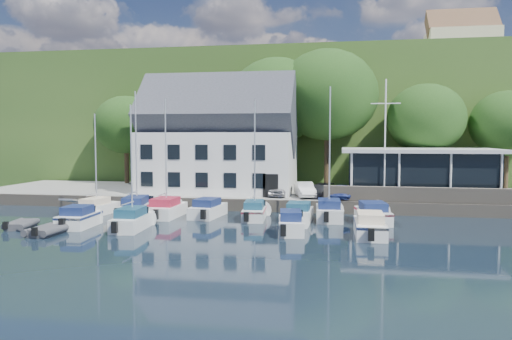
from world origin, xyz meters
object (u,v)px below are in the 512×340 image
object	(u,v)px
car_dgrey	(319,191)
boat_r1_3	(208,207)
boat_r1_1	(136,156)
boat_r1_5	(299,211)
club_pavilion	(419,172)
car_white	(305,190)
dinghy_0	(21,223)
harbor_building	(219,145)
car_silver	(280,189)
boat_r1_4	(255,163)
boat_r2_0	(79,216)
boat_r2_1	(131,161)
dinghy_1	(47,229)
boat_r1_2	(166,157)
boat_r1_7	(373,212)
car_blue	(341,191)
flagpole	(385,140)
boat_r2_3	(291,221)
boat_r1_6	(330,156)
boat_r1_0	(96,162)
boat_r2_4	(370,224)

from	to	relation	value
car_dgrey	boat_r1_3	bearing A→B (deg)	-127.41
boat_r1_1	boat_r1_5	world-z (taller)	boat_r1_1
club_pavilion	boat_r1_1	xyz separation A→B (m)	(-22.30, -8.52, 1.63)
car_white	dinghy_0	xyz separation A→B (m)	(-18.20, -12.20, -1.32)
harbor_building	car_silver	size ratio (longest dim) A/B	3.91
club_pavilion	boat_r1_4	xyz separation A→B (m)	(-12.98, -8.51, 1.18)
harbor_building	boat_r2_0	xyz separation A→B (m)	(-6.23, -14.29, -4.61)
car_silver	dinghy_0	bearing A→B (deg)	-134.28
car_dgrey	boat_r1_1	distance (m)	15.40
car_silver	boat_r1_4	xyz separation A→B (m)	(-1.17, -6.20, 2.60)
boat_r1_4	boat_r2_1	xyz separation A→B (m)	(-7.31, -5.45, 0.31)
club_pavilion	car_dgrey	world-z (taller)	club_pavilion
boat_r1_1	boat_r1_3	xyz separation A→B (m)	(5.62, 0.32, -3.95)
boat_r1_5	dinghy_1	size ratio (longest dim) A/B	1.76
car_silver	boat_r1_5	size ratio (longest dim) A/B	0.70
boat_r1_2	boat_r1_7	distance (m)	15.93
car_white	dinghy_0	distance (m)	21.95
car_dgrey	dinghy_1	bearing A→B (deg)	-121.69
car_dgrey	car_blue	distance (m)	1.97
boat_r1_4	dinghy_1	world-z (taller)	boat_r1_4
car_dgrey	flagpole	xyz separation A→B (m)	(5.30, -0.76, 4.33)
boat_r1_7	boat_r2_3	distance (m)	7.23
boat_r1_5	dinghy_1	world-z (taller)	boat_r1_5
boat_r1_3	club_pavilion	bearing A→B (deg)	32.85
boat_r1_5	boat_r1_7	distance (m)	5.30
boat_r2_0	boat_r2_3	size ratio (longest dim) A/B	0.94
boat_r1_2	dinghy_1	bearing A→B (deg)	-121.94
car_dgrey	dinghy_0	bearing A→B (deg)	-129.75
dinghy_0	boat_r2_0	bearing A→B (deg)	5.49
boat_r1_7	car_silver	bearing A→B (deg)	131.25
boat_r1_4	boat_r1_5	xyz separation A→B (m)	(3.33, -0.22, -3.54)
car_silver	boat_r1_7	xyz separation A→B (m)	(7.46, -6.28, -0.87)
boat_r1_5	boat_r1_6	distance (m)	4.65
club_pavilion	boat_r1_7	xyz separation A→B (m)	(-4.35, -8.59, -2.30)
boat_r1_6	dinghy_1	xyz separation A→B (m)	(-17.39, -8.49, -4.39)
car_silver	boat_r1_6	bearing A→B (deg)	-45.04
boat_r1_1	car_dgrey	bearing A→B (deg)	13.89
car_blue	boat_r1_0	distance (m)	19.93
harbor_building	boat_r1_4	world-z (taller)	harbor_building
boat_r1_3	boat_r2_4	distance (m)	12.99
car_blue	boat_r2_0	xyz separation A→B (m)	(-17.62, -10.60, -0.86)
boat_r1_1	boat_r1_6	bearing A→B (deg)	-7.61
boat_r1_1	boat_r2_4	size ratio (longest dim) A/B	1.47
boat_r1_5	boat_r1_7	size ratio (longest dim) A/B	0.89
boat_r1_7	harbor_building	bearing A→B (deg)	137.71
boat_r1_7	car_white	bearing A→B (deg)	123.21
car_blue	boat_r2_0	distance (m)	20.58
boat_r1_0	boat_r1_3	world-z (taller)	boat_r1_0
boat_r2_4	dinghy_0	xyz separation A→B (m)	(-23.07, -1.33, -0.44)
car_white	boat_r1_4	world-z (taller)	boat_r1_4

